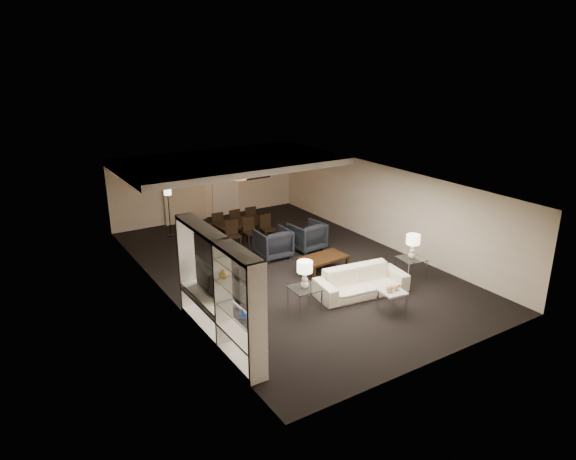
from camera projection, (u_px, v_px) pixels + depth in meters
The scene contains 35 objects.
floor at pixel (288, 267), 14.46m from camera, with size 11.00×11.00×0.00m, color black.
ceiling at pixel (288, 180), 13.65m from camera, with size 7.00×11.00×0.02m, color silver.
wall_back at pixel (207, 184), 18.46m from camera, with size 7.00×0.02×2.50m, color beige.
wall_front at pixel (443, 303), 9.65m from camera, with size 7.00×0.02×2.50m, color beige.
wall_left at pixel (165, 249), 12.29m from camera, with size 0.02×11.00×2.50m, color beige.
wall_right at pixel (384, 206), 15.81m from camera, with size 0.02×11.00×2.50m, color beige.
ceiling_soffit at pixel (230, 162), 16.48m from camera, with size 7.00×4.00×0.20m, color silver.
curtains at pixel (184, 189), 17.96m from camera, with size 1.50×0.12×2.40m, color beige.
door at pixel (225, 187), 18.85m from camera, with size 0.90×0.05×2.10m, color silver.
painting at pixel (258, 169), 19.38m from camera, with size 0.95×0.04×0.65m, color #142D38.
media_unit at pixel (218, 290), 10.33m from camera, with size 0.38×3.40×2.35m, color white, non-canonical shape.
pendant_light at pixel (239, 175), 16.79m from camera, with size 0.52×0.52×0.24m, color #D8591E.
sofa at pixel (361, 281), 12.73m from camera, with size 2.31×0.90×0.68m, color beige.
coffee_table at pixel (323, 264), 14.04m from camera, with size 1.27×0.74×0.46m, color black, non-canonical shape.
armchair_left at pixel (273, 243), 15.04m from camera, with size 0.92×0.95×0.86m, color black.
armchair_right at pixel (307, 236), 15.64m from camera, with size 0.92×0.95×0.86m, color black.
side_table_left at pixel (304, 299), 11.88m from camera, with size 0.64×0.64×0.59m, color white, non-canonical shape.
side_table_right at pixel (411, 269), 13.59m from camera, with size 0.64×0.64×0.59m, color silver, non-canonical shape.
table_lamp_left at pixel (305, 275), 11.68m from camera, with size 0.36×0.36×0.66m, color white, non-canonical shape.
table_lamp_right at pixel (413, 247), 13.39m from camera, with size 0.36×0.36×0.66m, color beige, non-canonical shape.
marble_table at pixel (392, 301), 11.87m from camera, with size 0.53×0.53×0.53m, color silver, non-canonical shape.
gold_gourd_a at pixel (390, 289), 11.71m from camera, with size 0.17×0.17×0.17m, color tan.
gold_gourd_b at pixel (396, 287), 11.81m from camera, with size 0.15×0.15×0.15m, color #DEAE75.
television at pixel (203, 279), 11.05m from camera, with size 0.15×1.16×0.67m, color black.
vase_blue at pixel (243, 314), 9.46m from camera, with size 0.17×0.17×0.17m, color #2953B2.
vase_amber at pixel (223, 274), 9.93m from camera, with size 0.18×0.18×0.19m, color #AE873A.
floor_speaker at pixel (237, 289), 11.82m from camera, with size 0.12×0.12×1.11m, color black.
dining_table at pixel (242, 231), 16.52m from camera, with size 1.68×0.94×0.59m, color black.
chair_nl at pixel (234, 236), 15.65m from camera, with size 0.41×0.41×0.88m, color black, non-canonical shape.
chair_nm at pixel (251, 232), 15.95m from camera, with size 0.41×0.41×0.88m, color black, non-canonical shape.
chair_nr at pixel (268, 229), 16.25m from camera, with size 0.41×0.41×0.88m, color black, non-canonical shape.
chair_fl at pixel (216, 224), 16.69m from camera, with size 0.41×0.41×0.88m, color black, non-canonical shape.
chair_fm at pixel (232, 221), 16.99m from camera, with size 0.41×0.41×0.88m, color black, non-canonical shape.
chair_fr at pixel (248, 218), 17.29m from camera, with size 0.41×0.41×0.88m, color black, non-canonical shape.
floor_lamp at pixel (169, 212), 16.70m from camera, with size 0.23×0.23×1.60m, color black, non-canonical shape.
Camera 1 is at (-7.10, -11.29, 5.68)m, focal length 32.00 mm.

